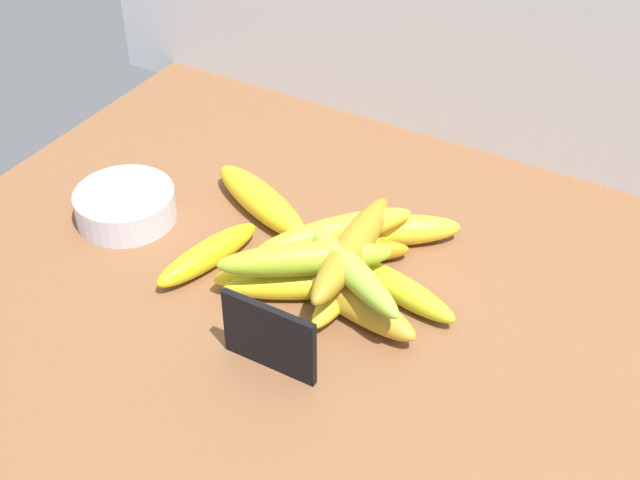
{
  "coord_description": "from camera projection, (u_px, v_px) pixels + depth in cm",
  "views": [
    {
      "loc": [
        33.63,
        -66.47,
        71.93
      ],
      "look_at": [
        -6.47,
        3.08,
        8.0
      ],
      "focal_mm": 49.51,
      "sensor_mm": 36.0,
      "label": 1
    }
  ],
  "objects": [
    {
      "name": "banana_0",
      "position": [
        353.0,
        277.0,
        1.02
      ],
      "size": [
        4.07,
        19.08,
        3.49
      ],
      "primitive_type": "ellipsoid",
      "rotation": [
        0.0,
        0.0,
        1.6
      ],
      "color": "yellow",
      "rests_on": "counter_top"
    },
    {
      "name": "banana_7",
      "position": [
        347.0,
        250.0,
        1.07
      ],
      "size": [
        14.61,
        10.3,
        3.23
      ],
      "primitive_type": "ellipsoid",
      "rotation": [
        0.0,
        0.0,
        0.52
      ],
      "color": "#B48117",
      "rests_on": "counter_top"
    },
    {
      "name": "banana_8",
      "position": [
        347.0,
        296.0,
        0.99
      ],
      "size": [
        20.1,
        8.72,
        4.25
      ],
      "primitive_type": "ellipsoid",
      "rotation": [
        0.0,
        0.0,
        6.05
      ],
      "color": "gold",
      "rests_on": "counter_top"
    },
    {
      "name": "fruit_bowl",
      "position": [
        127.0,
        205.0,
        1.13
      ],
      "size": [
        12.81,
        12.81,
        4.08
      ],
      "primitive_type": "cylinder",
      "color": "silver",
      "rests_on": "counter_top"
    },
    {
      "name": "counter_top",
      "position": [
        355.0,
        316.0,
        1.02
      ],
      "size": [
        110.0,
        76.0,
        3.0
      ],
      "primitive_type": "cube",
      "color": "brown",
      "rests_on": "ground"
    },
    {
      "name": "banana_5",
      "position": [
        398.0,
        288.0,
        1.01
      ],
      "size": [
        16.5,
        6.88,
        3.36
      ],
      "primitive_type": "ellipsoid",
      "rotation": [
        0.0,
        0.0,
        6.06
      ],
      "color": "gold",
      "rests_on": "counter_top"
    },
    {
      "name": "banana_1",
      "position": [
        295.0,
        264.0,
        1.04
      ],
      "size": [
        15.93,
        17.08,
        3.54
      ],
      "primitive_type": "ellipsoid",
      "rotation": [
        0.0,
        0.0,
        3.98
      ],
      "color": "yellow",
      "rests_on": "counter_top"
    },
    {
      "name": "banana_10",
      "position": [
        352.0,
        249.0,
        1.01
      ],
      "size": [
        5.97,
        20.98,
        4.01
      ],
      "primitive_type": "ellipsoid",
      "rotation": [
        0.0,
        0.0,
        1.67
      ],
      "color": "#A38220",
      "rests_on": "banana_0"
    },
    {
      "name": "banana_11",
      "position": [
        349.0,
        270.0,
        0.97
      ],
      "size": [
        16.57,
        11.12,
        3.25
      ],
      "primitive_type": "ellipsoid",
      "rotation": [
        0.0,
        0.0,
        5.78
      ],
      "color": "#97BE38",
      "rests_on": "banana_8"
    },
    {
      "name": "chalkboard_sign",
      "position": [
        270.0,
        339.0,
        0.92
      ],
      "size": [
        11.0,
        1.8,
        8.4
      ],
      "color": "black",
      "rests_on": "counter_top"
    },
    {
      "name": "banana_9",
      "position": [
        305.0,
        259.0,
        0.99
      ],
      "size": [
        18.32,
        15.01,
        3.89
      ],
      "primitive_type": "ellipsoid",
      "rotation": [
        0.0,
        0.0,
        3.78
      ],
      "color": "#99BE28",
      "rests_on": "banana_6"
    },
    {
      "name": "banana_12",
      "position": [
        336.0,
        232.0,
        1.04
      ],
      "size": [
        14.91,
        17.73,
        3.57
      ],
      "primitive_type": "ellipsoid",
      "rotation": [
        0.0,
        0.0,
        0.91
      ],
      "color": "yellow",
      "rests_on": "banana_7"
    },
    {
      "name": "banana_4",
      "position": [
        208.0,
        254.0,
        1.06
      ],
      "size": [
        6.88,
        15.72,
        3.44
      ],
      "primitive_type": "ellipsoid",
      "rotation": [
        0.0,
        0.0,
        1.34
      ],
      "color": "yellow",
      "rests_on": "counter_top"
    },
    {
      "name": "banana_6",
      "position": [
        301.0,
        285.0,
        1.01
      ],
      "size": [
        16.85,
        12.28,
        3.36
      ],
      "primitive_type": "ellipsoid",
      "rotation": [
        0.0,
        0.0,
        3.7
      ],
      "color": "yellow",
      "rests_on": "counter_top"
    },
    {
      "name": "banana_2",
      "position": [
        261.0,
        201.0,
        1.14
      ],
      "size": [
        18.71,
        11.19,
        4.35
      ],
      "primitive_type": "ellipsoid",
      "rotation": [
        0.0,
        0.0,
        2.74
      ],
      "color": "yellow",
      "rests_on": "counter_top"
    },
    {
      "name": "banana_3",
      "position": [
        396.0,
        230.0,
        1.09
      ],
      "size": [
        15.47,
        12.22,
        3.85
      ],
      "primitive_type": "ellipsoid",
      "rotation": [
        0.0,
        0.0,
        3.74
      ],
      "color": "yellow",
      "rests_on": "counter_top"
    }
  ]
}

